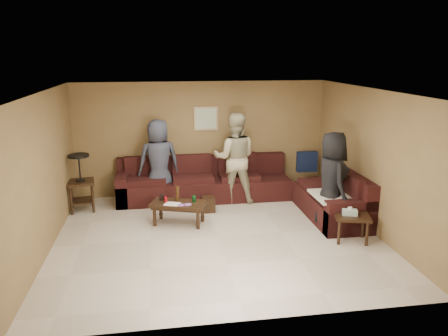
# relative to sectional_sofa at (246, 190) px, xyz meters

# --- Properties ---
(room) EXTENTS (5.60, 5.50, 2.50)m
(room) POSITION_rel_sectional_sofa_xyz_m (-0.81, -1.52, 1.34)
(room) COLOR beige
(room) RESTS_ON ground
(sectional_sofa) EXTENTS (4.65, 2.90, 0.97)m
(sectional_sofa) POSITION_rel_sectional_sofa_xyz_m (0.00, 0.00, 0.00)
(sectional_sofa) COLOR black
(sectional_sofa) RESTS_ON ground
(coffee_table) EXTENTS (1.11, 0.80, 0.70)m
(coffee_table) POSITION_rel_sectional_sofa_xyz_m (-1.44, -0.82, 0.03)
(coffee_table) COLOR black
(coffee_table) RESTS_ON ground
(end_table_left) EXTENTS (0.59, 0.59, 1.16)m
(end_table_left) POSITION_rel_sectional_sofa_xyz_m (-3.33, 0.20, 0.28)
(end_table_left) COLOR black
(end_table_left) RESTS_ON ground
(side_table_right) EXTENTS (0.66, 0.59, 0.61)m
(side_table_right) POSITION_rel_sectional_sofa_xyz_m (1.39, -2.04, 0.08)
(side_table_right) COLOR black
(side_table_right) RESTS_ON ground
(waste_bin) EXTENTS (0.26, 0.26, 0.31)m
(waste_bin) POSITION_rel_sectional_sofa_xyz_m (-0.82, -0.26, -0.17)
(waste_bin) COLOR black
(waste_bin) RESTS_ON ground
(wall_art) EXTENTS (0.52, 0.04, 0.52)m
(wall_art) POSITION_rel_sectional_sofa_xyz_m (-0.71, 0.96, 1.37)
(wall_art) COLOR tan
(wall_art) RESTS_ON ground
(person_left) EXTENTS (0.97, 0.73, 1.78)m
(person_left) POSITION_rel_sectional_sofa_xyz_m (-1.77, 0.49, 0.57)
(person_left) COLOR #333747
(person_left) RESTS_ON ground
(person_middle) EXTENTS (1.05, 0.89, 1.90)m
(person_middle) POSITION_rel_sectional_sofa_xyz_m (-0.19, 0.29, 0.63)
(person_middle) COLOR tan
(person_middle) RESTS_ON ground
(person_right) EXTENTS (0.58, 0.87, 1.76)m
(person_right) POSITION_rel_sectional_sofa_xyz_m (1.29, -1.36, 0.55)
(person_right) COLOR black
(person_right) RESTS_ON ground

